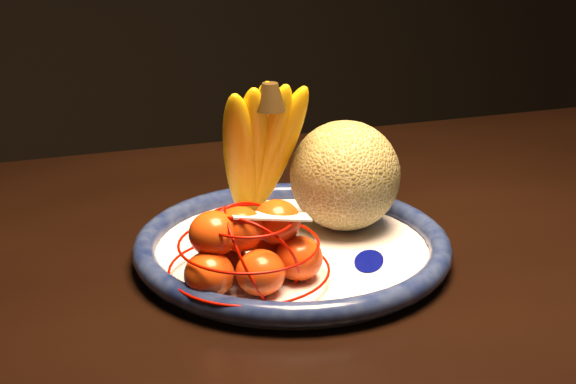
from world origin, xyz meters
name	(u,v)px	position (x,y,z in m)	size (l,w,h in m)	color
dining_table	(491,307)	(-0.11, 0.05, 0.66)	(1.58, 1.07, 0.74)	black
fruit_bowl	(292,248)	(-0.33, 0.10, 0.75)	(0.32, 0.32, 0.03)	white
cantaloupe	(345,176)	(-0.26, 0.13, 0.81)	(0.12, 0.12, 0.12)	olive
banana_bunch	(258,148)	(-0.34, 0.16, 0.84)	(0.12, 0.11, 0.18)	#E5AC0B
mandarin_bag	(249,249)	(-0.40, 0.05, 0.79)	(0.18, 0.18, 0.10)	#FF4409
price_tag	(271,216)	(-0.38, 0.04, 0.82)	(0.07, 0.03, 0.00)	white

